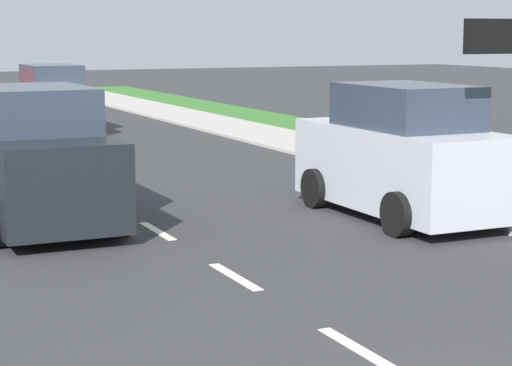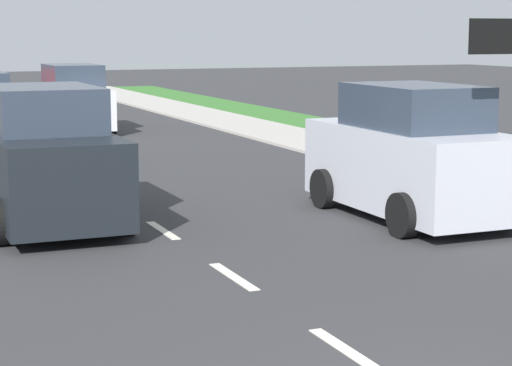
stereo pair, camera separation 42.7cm
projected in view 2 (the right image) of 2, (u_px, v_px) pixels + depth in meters
ground_plane at (29, 144)px, 25.74m from camera, size 96.00×96.00×0.00m
sidewalk_right at (498, 188)px, 18.45m from camera, size 2.40×72.00×0.14m
lane_center_line at (7, 129)px, 29.57m from camera, size 0.14×46.40×0.01m
lane_direction_sign at (511, 75)px, 13.58m from camera, size 1.16×0.11×3.20m
car_oncoming_lead at (46, 160)px, 14.97m from camera, size 2.05×4.35×2.17m
car_parked_curbside at (410, 156)px, 15.37m from camera, size 2.01×4.20×2.18m
car_outgoing_far at (73, 101)px, 28.70m from camera, size 1.93×4.16×2.04m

